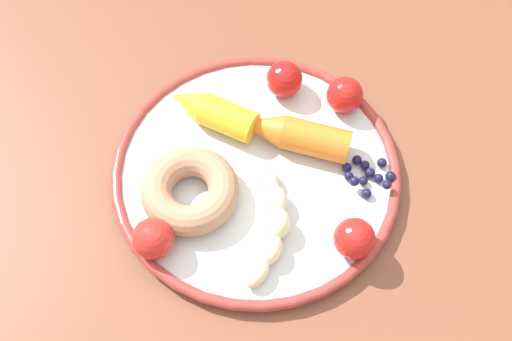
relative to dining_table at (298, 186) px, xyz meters
The scene contains 12 objects.
ground_plane 0.69m from the dining_table, ahead, with size 6.00×6.00×0.00m, color slate.
dining_table is the anchor object (origin of this frame).
plate 0.11m from the dining_table, 163.04° to the right, with size 0.32×0.32×0.02m.
banana 0.15m from the dining_table, 123.62° to the right, with size 0.07×0.14×0.03m.
carrot_orange 0.12m from the dining_table, 145.21° to the left, with size 0.13×0.10×0.04m.
carrot_yellow 0.16m from the dining_table, 147.30° to the left, with size 0.10×0.10×0.04m.
donut 0.18m from the dining_table, 165.80° to the right, with size 0.10×0.10×0.03m, color tan.
blueberry_pile 0.13m from the dining_table, 44.06° to the right, with size 0.05×0.05×0.02m.
tomato_near 0.14m from the dining_table, 34.94° to the left, with size 0.04×0.04×0.04m, color red.
tomato_mid 0.18m from the dining_table, 82.97° to the right, with size 0.04×0.04×0.04m, color red.
tomato_far 0.23m from the dining_table, 155.78° to the right, with size 0.04×0.04×0.04m, color red.
tomato_extra 0.14m from the dining_table, 92.17° to the left, with size 0.04×0.04×0.04m, color red.
Camera 1 is at (-0.14, -0.36, 1.40)m, focal length 44.62 mm.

